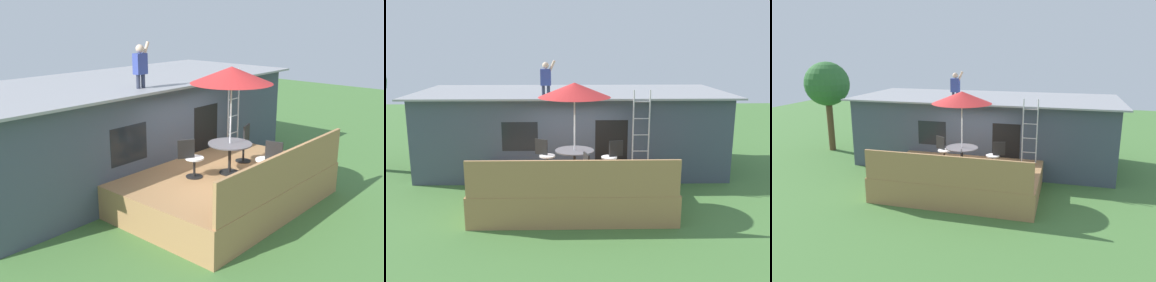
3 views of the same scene
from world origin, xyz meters
TOP-DOWN VIEW (x-y plane):
  - ground_plane at (0.00, 0.00)m, footprint 40.00×40.00m
  - house at (0.00, 3.60)m, footprint 10.50×4.50m
  - deck at (0.00, 0.00)m, footprint 5.11×3.44m
  - deck_railing at (0.00, -1.67)m, footprint 5.01×0.08m
  - patio_table at (0.05, -0.09)m, footprint 1.04×1.04m
  - patio_umbrella at (0.05, -0.09)m, footprint 1.90×1.90m
  - step_ladder at (2.07, 1.29)m, footprint 0.52×0.04m
  - person_figure at (-0.79, 2.01)m, footprint 0.47×0.20m
  - patio_chair_left at (-0.76, 0.40)m, footprint 0.57×0.44m
  - patio_chair_right at (1.08, 0.20)m, footprint 0.61×0.44m
  - patio_chair_near at (0.30, -1.00)m, footprint 0.44×0.61m
  - backyard_tree at (-7.31, 3.44)m, footprint 1.99×1.99m

SIDE VIEW (x-z plane):
  - ground_plane at x=0.00m, z-range 0.00..0.00m
  - deck at x=0.00m, z-range 0.00..0.80m
  - deck_railing at x=0.00m, z-range 0.80..1.70m
  - patio_chair_left at x=-0.76m, z-range 0.80..1.72m
  - patio_chair_right at x=1.08m, z-range 0.80..1.72m
  - patio_chair_near at x=0.30m, z-range 0.80..1.72m
  - house at x=0.00m, z-range 0.01..2.73m
  - patio_table at x=0.05m, z-range 1.01..1.76m
  - step_ladder at x=2.07m, z-range 0.80..3.00m
  - backyard_tree at x=-7.31m, z-range 1.00..5.09m
  - patio_umbrella at x=0.05m, z-range 1.88..4.42m
  - person_figure at x=-0.79m, z-range 2.78..3.89m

